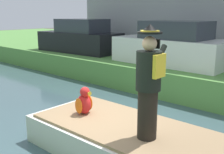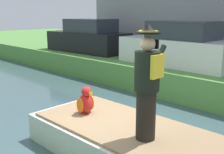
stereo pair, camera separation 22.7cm
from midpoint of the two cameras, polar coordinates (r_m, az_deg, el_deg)
The scene contains 7 objects.
ground_plane at distance 5.83m, azimuth -3.69°, elevation -14.63°, with size 80.00×80.00×0.00m, color #4C4742.
canal_water at distance 5.80m, azimuth -3.70°, elevation -14.19°, with size 6.61×48.00×0.10m, color #3D565B.
boat at distance 5.13m, azimuth 3.14°, elevation -13.65°, with size 1.83×4.21×0.61m.
person_pirate at distance 4.33m, azimuth 6.20°, elevation -1.36°, with size 0.61×0.42×1.85m.
parrot_plush at distance 5.60m, azimuth -7.02°, elevation -5.25°, with size 0.36×0.35×0.57m.
parked_car_white at distance 9.79m, azimuth 11.59°, elevation 6.33°, with size 1.79×4.04×1.50m.
parked_car_dark at distance 12.86m, azimuth -7.21°, elevation 8.08°, with size 1.93×4.09×1.50m.
Camera 1 is at (-3.66, -3.62, 2.72)m, focal length 43.76 mm.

